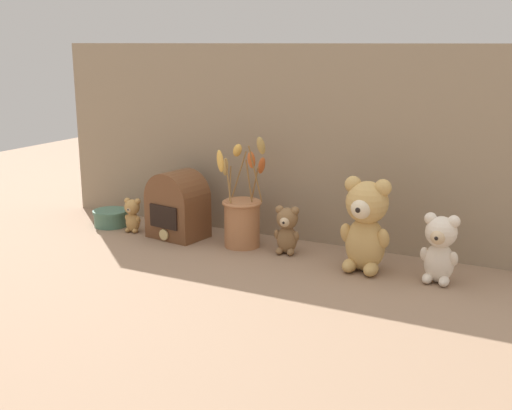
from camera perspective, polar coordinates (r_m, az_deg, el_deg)
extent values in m
plane|color=#8E7056|center=(1.83, -0.29, -4.12)|extent=(4.00, 4.00, 0.00)
cube|color=gray|center=(1.90, 2.02, 5.52)|extent=(1.54, 0.02, 0.57)
ellipsoid|color=tan|center=(1.68, 9.69, -3.45)|extent=(0.11, 0.09, 0.14)
sphere|color=tan|center=(1.65, 9.85, 0.22)|extent=(0.11, 0.11, 0.11)
sphere|color=beige|center=(1.61, 9.34, -0.31)|extent=(0.05, 0.05, 0.05)
sphere|color=black|center=(1.59, 9.06, -0.45)|extent=(0.01, 0.01, 0.01)
sphere|color=tan|center=(1.62, 11.22, 1.51)|extent=(0.04, 0.04, 0.04)
sphere|color=tan|center=(1.65, 8.63, 1.82)|extent=(0.04, 0.04, 0.04)
ellipsoid|color=tan|center=(1.65, 11.25, -2.94)|extent=(0.03, 0.05, 0.06)
ellipsoid|color=tan|center=(1.68, 8.03, -2.47)|extent=(0.03, 0.05, 0.06)
ellipsoid|color=tan|center=(1.66, 10.18, -5.64)|extent=(0.04, 0.06, 0.04)
ellipsoid|color=tan|center=(1.68, 8.32, -5.34)|extent=(0.04, 0.06, 0.04)
ellipsoid|color=beige|center=(1.64, 15.96, -4.94)|extent=(0.08, 0.06, 0.10)
sphere|color=beige|center=(1.62, 16.14, -2.32)|extent=(0.08, 0.08, 0.08)
sphere|color=#D1B289|center=(1.59, 15.88, -2.75)|extent=(0.04, 0.04, 0.04)
sphere|color=black|center=(1.58, 15.74, -2.87)|extent=(0.01, 0.01, 0.01)
sphere|color=beige|center=(1.61, 17.18, -1.42)|extent=(0.03, 0.03, 0.03)
sphere|color=beige|center=(1.62, 15.26, -1.17)|extent=(0.03, 0.03, 0.03)
ellipsoid|color=beige|center=(1.63, 17.15, -4.59)|extent=(0.02, 0.04, 0.05)
ellipsoid|color=beige|center=(1.64, 14.75, -4.25)|extent=(0.02, 0.04, 0.05)
ellipsoid|color=beige|center=(1.63, 16.37, -6.53)|extent=(0.03, 0.04, 0.03)
ellipsoid|color=beige|center=(1.64, 14.98, -6.32)|extent=(0.03, 0.04, 0.03)
ellipsoid|color=olive|center=(1.80, 2.77, -3.08)|extent=(0.06, 0.06, 0.08)
sphere|color=olive|center=(1.78, 2.79, -1.20)|extent=(0.06, 0.06, 0.06)
sphere|color=#D1B289|center=(1.76, 2.59, -1.50)|extent=(0.03, 0.03, 0.03)
sphere|color=black|center=(1.75, 2.47, -1.58)|extent=(0.01, 0.01, 0.01)
sphere|color=olive|center=(1.77, 3.48, -0.52)|extent=(0.02, 0.02, 0.02)
sphere|color=olive|center=(1.78, 2.13, -0.40)|extent=(0.02, 0.02, 0.02)
ellipsoid|color=olive|center=(1.78, 3.58, -2.79)|extent=(0.02, 0.03, 0.04)
ellipsoid|color=olive|center=(1.80, 1.89, -2.62)|extent=(0.02, 0.03, 0.04)
ellipsoid|color=olive|center=(1.79, 3.09, -4.20)|extent=(0.02, 0.03, 0.02)
ellipsoid|color=olive|center=(1.80, 2.11, -4.10)|extent=(0.02, 0.03, 0.02)
ellipsoid|color=tan|center=(2.04, -10.82, -1.48)|extent=(0.05, 0.04, 0.06)
sphere|color=tan|center=(2.03, -10.88, -0.15)|extent=(0.05, 0.05, 0.05)
sphere|color=#D1B289|center=(2.01, -11.14, -0.35)|extent=(0.02, 0.02, 0.02)
sphere|color=black|center=(2.00, -11.29, -0.41)|extent=(0.01, 0.01, 0.01)
sphere|color=tan|center=(2.01, -10.49, 0.32)|extent=(0.02, 0.02, 0.02)
sphere|color=tan|center=(2.03, -11.32, 0.40)|extent=(0.02, 0.02, 0.02)
ellipsoid|color=tan|center=(2.02, -10.36, -1.27)|extent=(0.02, 0.02, 0.03)
ellipsoid|color=tan|center=(2.04, -11.41, -1.15)|extent=(0.02, 0.02, 0.03)
ellipsoid|color=tan|center=(2.03, -10.68, -2.25)|extent=(0.02, 0.03, 0.02)
ellipsoid|color=tan|center=(2.04, -11.29, -2.17)|extent=(0.02, 0.03, 0.02)
cylinder|color=#AD7047|center=(1.85, -1.25, -1.64)|extent=(0.10, 0.10, 0.14)
torus|color=#AD7047|center=(1.84, -1.26, 0.21)|extent=(0.12, 0.12, 0.01)
cylinder|color=olive|center=(1.83, -2.32, 1.92)|extent=(0.01, 0.03, 0.10)
ellipsoid|color=tan|center=(1.82, -2.74, 3.42)|extent=(0.03, 0.03, 0.05)
cylinder|color=olive|center=(1.84, -0.09, 2.00)|extent=(0.04, 0.03, 0.10)
ellipsoid|color=#C65B28|center=(1.84, 0.50, 3.53)|extent=(0.04, 0.04, 0.06)
cylinder|color=olive|center=(1.86, -1.52, 2.72)|extent=(0.04, 0.03, 0.14)
ellipsoid|color=gold|center=(1.87, -1.66, 4.88)|extent=(0.04, 0.04, 0.04)
cylinder|color=olive|center=(1.80, -0.63, 2.14)|extent=(0.01, 0.03, 0.12)
ellipsoid|color=#C65B28|center=(1.78, -0.41, 4.04)|extent=(0.03, 0.04, 0.05)
cylinder|color=olive|center=(1.78, -0.19, 2.75)|extent=(0.02, 0.06, 0.17)
ellipsoid|color=tan|center=(1.75, 0.45, 5.31)|extent=(0.03, 0.04, 0.06)
cylinder|color=olive|center=(1.81, -2.52, 2.12)|extent=(0.04, 0.03, 0.12)
ellipsoid|color=gold|center=(1.79, -3.20, 3.93)|extent=(0.04, 0.04, 0.07)
cube|color=brown|center=(1.95, -6.95, -1.09)|extent=(0.18, 0.14, 0.12)
cylinder|color=brown|center=(1.94, -7.00, 0.65)|extent=(0.18, 0.14, 0.16)
cube|color=black|center=(1.91, -8.23, -1.07)|extent=(0.10, 0.02, 0.07)
cylinder|color=#D6BC7A|center=(1.92, -8.20, -2.63)|extent=(0.03, 0.01, 0.03)
cylinder|color=#47705B|center=(2.12, -12.77, -1.26)|extent=(0.11, 0.11, 0.04)
cylinder|color=#47705B|center=(2.11, -12.81, -0.58)|extent=(0.11, 0.11, 0.01)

